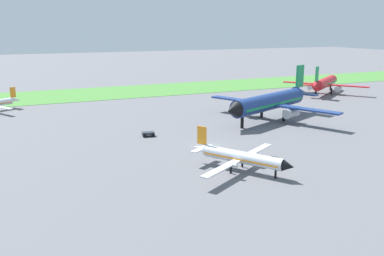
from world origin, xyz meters
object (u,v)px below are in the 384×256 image
(airplane_parked_jet_far, at_px, (325,83))
(baggage_cart_near_gate, at_px, (148,134))
(airplane_foreground_turboprop, at_px, (240,157))
(airplane_midfield_jet, at_px, (271,102))

(airplane_parked_jet_far, distance_m, baggage_cart_near_gate, 76.21)
(airplane_parked_jet_far, height_order, baggage_cart_near_gate, airplane_parked_jet_far)
(airplane_foreground_turboprop, distance_m, airplane_parked_jet_far, 84.70)
(airplane_midfield_jet, relative_size, airplane_parked_jet_far, 1.35)
(airplane_foreground_turboprop, distance_m, baggage_cart_near_gate, 26.34)
(airplane_midfield_jet, distance_m, baggage_cart_near_gate, 31.20)
(airplane_foreground_turboprop, bearing_deg, baggage_cart_near_gate, 162.16)
(airplane_foreground_turboprop, distance_m, airplane_midfield_jet, 37.88)
(airplane_midfield_jet, xyz_separation_m, airplane_parked_jet_far, (39.35, 26.69, -0.82))
(airplane_parked_jet_far, xyz_separation_m, baggage_cart_near_gate, (-70.20, -29.52, -2.90))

